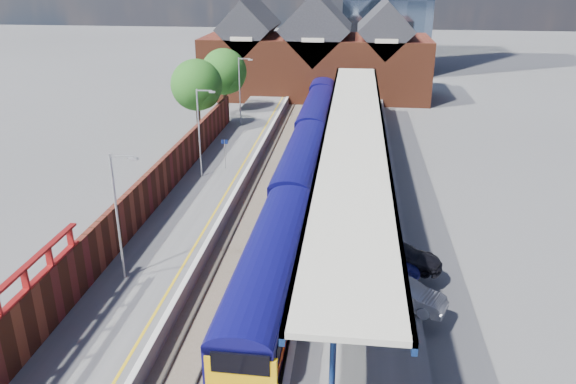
{
  "coord_description": "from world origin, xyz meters",
  "views": [
    {
      "loc": [
        5.35,
        -19.12,
        16.54
      ],
      "look_at": [
        1.26,
        15.39,
        2.6
      ],
      "focal_mm": 35.0,
      "sensor_mm": 36.0,
      "label": 1
    }
  ],
  "objects_px": {
    "lamp_post_d": "(241,87)",
    "parked_car_dark": "(400,256)",
    "parked_car_blue": "(374,268)",
    "lamp_post_c": "(201,128)",
    "parked_car_silver": "(404,294)",
    "lamp_post_b": "(119,210)",
    "train": "(310,136)",
    "platform_sign": "(225,149)"
  },
  "relations": [
    {
      "from": "platform_sign",
      "to": "parked_car_dark",
      "type": "relative_size",
      "value": 0.54
    },
    {
      "from": "parked_car_dark",
      "to": "platform_sign",
      "type": "bearing_deg",
      "value": 53.67
    },
    {
      "from": "train",
      "to": "lamp_post_d",
      "type": "height_order",
      "value": "lamp_post_d"
    },
    {
      "from": "train",
      "to": "lamp_post_c",
      "type": "relative_size",
      "value": 9.42
    },
    {
      "from": "platform_sign",
      "to": "parked_car_dark",
      "type": "xyz_separation_m",
      "value": [
        13.29,
        -15.04,
        -1.02
      ]
    },
    {
      "from": "train",
      "to": "parked_car_dark",
      "type": "bearing_deg",
      "value": -72.65
    },
    {
      "from": "train",
      "to": "parked_car_blue",
      "type": "distance_m",
      "value": 23.88
    },
    {
      "from": "parked_car_blue",
      "to": "lamp_post_c",
      "type": "bearing_deg",
      "value": 36.23
    },
    {
      "from": "lamp_post_b",
      "to": "lamp_post_d",
      "type": "xyz_separation_m",
      "value": [
        0.0,
        32.0,
        0.0
      ]
    },
    {
      "from": "lamp_post_d",
      "to": "parked_car_dark",
      "type": "distance_m",
      "value": 32.69
    },
    {
      "from": "lamp_post_d",
      "to": "parked_car_dark",
      "type": "bearing_deg",
      "value": -63.23
    },
    {
      "from": "train",
      "to": "lamp_post_b",
      "type": "distance_m",
      "value": 26.09
    },
    {
      "from": "lamp_post_c",
      "to": "parked_car_silver",
      "type": "xyz_separation_m",
      "value": [
        14.57,
        -17.0,
        -3.31
      ]
    },
    {
      "from": "lamp_post_b",
      "to": "parked_car_dark",
      "type": "height_order",
      "value": "lamp_post_b"
    },
    {
      "from": "parked_car_blue",
      "to": "train",
      "type": "bearing_deg",
      "value": 6.96
    },
    {
      "from": "lamp_post_c",
      "to": "parked_car_dark",
      "type": "distance_m",
      "value": 19.89
    },
    {
      "from": "lamp_post_c",
      "to": "lamp_post_d",
      "type": "relative_size",
      "value": 1.0
    },
    {
      "from": "parked_car_dark",
      "to": "lamp_post_c",
      "type": "bearing_deg",
      "value": 60.54
    },
    {
      "from": "train",
      "to": "parked_car_blue",
      "type": "bearing_deg",
      "value": -77.06
    },
    {
      "from": "parked_car_silver",
      "to": "parked_car_dark",
      "type": "distance_m",
      "value": 3.96
    },
    {
      "from": "parked_car_dark",
      "to": "parked_car_silver",
      "type": "bearing_deg",
      "value": -168.94
    },
    {
      "from": "lamp_post_b",
      "to": "parked_car_blue",
      "type": "relative_size",
      "value": 1.45
    },
    {
      "from": "platform_sign",
      "to": "lamp_post_b",
      "type": "bearing_deg",
      "value": -94.33
    },
    {
      "from": "lamp_post_b",
      "to": "parked_car_silver",
      "type": "xyz_separation_m",
      "value": [
        14.57,
        -1.0,
        -3.31
      ]
    },
    {
      "from": "lamp_post_b",
      "to": "parked_car_blue",
      "type": "xyz_separation_m",
      "value": [
        13.2,
        1.44,
        -3.32
      ]
    },
    {
      "from": "lamp_post_d",
      "to": "parked_car_dark",
      "type": "relative_size",
      "value": 1.51
    },
    {
      "from": "lamp_post_d",
      "to": "parked_car_silver",
      "type": "relative_size",
      "value": 1.69
    },
    {
      "from": "lamp_post_b",
      "to": "parked_car_dark",
      "type": "xyz_separation_m",
      "value": [
        14.65,
        2.96,
        -3.32
      ]
    },
    {
      "from": "train",
      "to": "lamp_post_d",
      "type": "relative_size",
      "value": 9.42
    },
    {
      "from": "lamp_post_b",
      "to": "parked_car_silver",
      "type": "distance_m",
      "value": 14.98
    },
    {
      "from": "platform_sign",
      "to": "parked_car_silver",
      "type": "height_order",
      "value": "platform_sign"
    },
    {
      "from": "parked_car_silver",
      "to": "parked_car_blue",
      "type": "height_order",
      "value": "parked_car_silver"
    },
    {
      "from": "lamp_post_c",
      "to": "parked_car_dark",
      "type": "xyz_separation_m",
      "value": [
        14.65,
        -13.04,
        -3.32
      ]
    },
    {
      "from": "parked_car_silver",
      "to": "parked_car_dark",
      "type": "height_order",
      "value": "parked_car_silver"
    },
    {
      "from": "lamp_post_c",
      "to": "parked_car_blue",
      "type": "xyz_separation_m",
      "value": [
        13.2,
        -14.56,
        -3.32
      ]
    },
    {
      "from": "lamp_post_c",
      "to": "lamp_post_d",
      "type": "height_order",
      "value": "same"
    },
    {
      "from": "parked_car_dark",
      "to": "parked_car_blue",
      "type": "relative_size",
      "value": 0.96
    },
    {
      "from": "lamp_post_b",
      "to": "platform_sign",
      "type": "bearing_deg",
      "value": 85.67
    },
    {
      "from": "lamp_post_b",
      "to": "platform_sign",
      "type": "relative_size",
      "value": 2.8
    },
    {
      "from": "lamp_post_b",
      "to": "parked_car_silver",
      "type": "height_order",
      "value": "lamp_post_b"
    },
    {
      "from": "lamp_post_c",
      "to": "parked_car_dark",
      "type": "height_order",
      "value": "lamp_post_c"
    },
    {
      "from": "lamp_post_b",
      "to": "lamp_post_c",
      "type": "bearing_deg",
      "value": 90.0
    }
  ]
}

